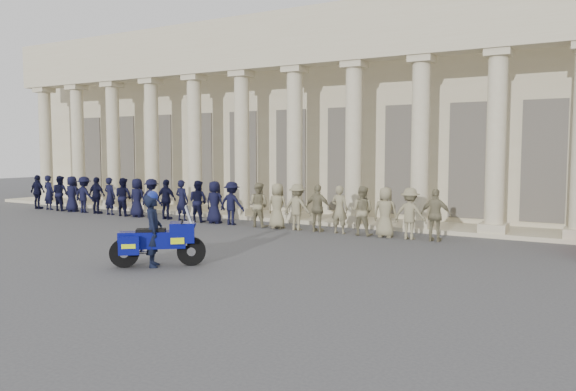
# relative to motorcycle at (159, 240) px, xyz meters

# --- Properties ---
(ground) EXTENTS (90.00, 90.00, 0.00)m
(ground) POSITION_rel_motorcycle_xyz_m (-0.06, 1.42, -0.67)
(ground) COLOR #444447
(ground) RESTS_ON ground
(building) EXTENTS (40.00, 12.50, 9.00)m
(building) POSITION_rel_motorcycle_xyz_m (-0.06, 16.16, 3.86)
(building) COLOR #C5B894
(building) RESTS_ON ground
(officer_rank) EXTENTS (20.99, 0.65, 1.71)m
(officer_rank) POSITION_rel_motorcycle_xyz_m (-4.76, 7.40, 0.19)
(officer_rank) COLOR black
(officer_rank) RESTS_ON ground
(motorcycle) EXTENTS (2.00, 1.75, 1.54)m
(motorcycle) POSITION_rel_motorcycle_xyz_m (0.00, 0.00, 0.00)
(motorcycle) COLOR black
(motorcycle) RESTS_ON ground
(rider) EXTENTS (0.76, 0.80, 1.93)m
(rider) POSITION_rel_motorcycle_xyz_m (-0.10, -0.08, 0.29)
(rider) COLOR black
(rider) RESTS_ON ground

